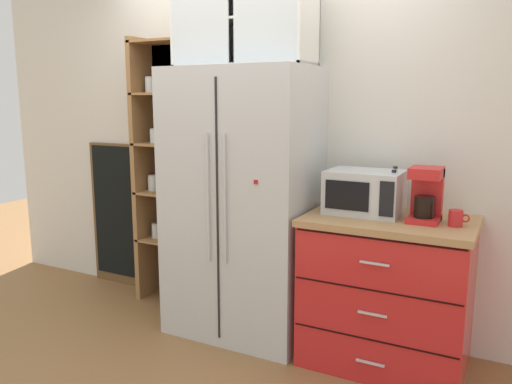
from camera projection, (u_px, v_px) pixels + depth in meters
name	position (u px, v px, depth m)	size (l,w,h in m)	color
ground_plane	(241.00, 330.00, 3.53)	(10.83, 10.83, 0.00)	olive
wall_back_cream	(267.00, 143.00, 3.65)	(5.12, 0.10, 2.55)	silver
refrigerator	(243.00, 204.00, 3.40)	(0.95, 0.66, 1.78)	silver
pantry_shelf_column	(172.00, 170.00, 3.94)	(0.55, 0.30, 2.04)	brown
counter_cabinet	(387.00, 291.00, 3.03)	(0.96, 0.65, 0.90)	red
microwave	(365.00, 192.00, 3.05)	(0.44, 0.33, 0.26)	silver
coffee_maker	(426.00, 194.00, 2.84)	(0.17, 0.20, 0.31)	red
mug_red	(456.00, 218.00, 2.74)	(0.11, 0.08, 0.09)	red
bottle_cobalt	(393.00, 196.00, 2.96)	(0.06, 0.06, 0.28)	navy
bottle_clear	(394.00, 194.00, 2.99)	(0.06, 0.06, 0.29)	silver
upper_cabinet	(245.00, 21.00, 3.23)	(0.91, 0.32, 0.58)	silver
chalkboard_menu	(121.00, 215.00, 4.33)	(0.60, 0.04, 1.22)	brown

